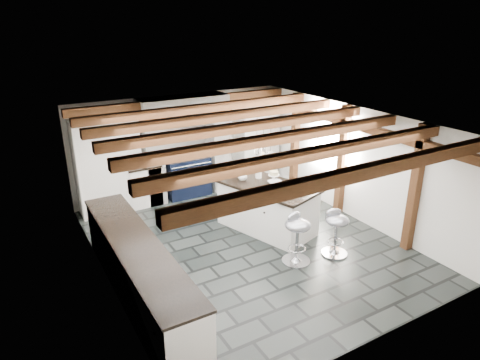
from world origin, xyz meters
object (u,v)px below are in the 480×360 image
kitchen_island (267,206)px  bar_stool_near (336,227)px  bar_stool_far (297,233)px  range_cooker (187,176)px

kitchen_island → bar_stool_near: kitchen_island is taller
kitchen_island → bar_stool_near: (0.50, -1.41, 0.04)m
bar_stool_near → bar_stool_far: 0.76m
range_cooker → kitchen_island: kitchen_island is taller
range_cooker → bar_stool_near: size_ratio=1.18×
bar_stool_near → bar_stool_far: size_ratio=0.94×
range_cooker → bar_stool_near: bearing=-73.2°
range_cooker → bar_stool_far: size_ratio=1.11×
range_cooker → bar_stool_near: range_cooker is taller
range_cooker → kitchen_island: bearing=-74.8°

